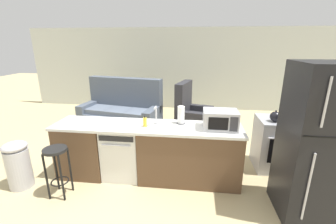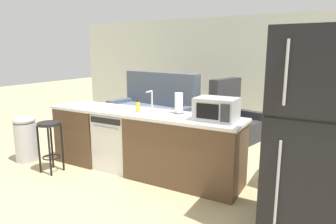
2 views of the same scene
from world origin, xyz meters
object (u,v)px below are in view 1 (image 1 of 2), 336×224
object	(u,v)px
paper_towel_roll	(181,115)
soap_bottle	(145,122)
dishwasher	(123,152)
bar_stool	(57,162)
kettle	(275,117)
couch	(122,113)
armchair	(191,116)
trash_bin	(18,164)
stove_range	(279,144)
microwave	(220,120)
refrigerator	(317,144)

from	to	relation	value
paper_towel_roll	soap_bottle	size ratio (longest dim) A/B	1.60
dishwasher	bar_stool	world-z (taller)	dishwasher
kettle	bar_stool	xyz separation A→B (m)	(-3.19, -1.05, -0.45)
couch	armchair	size ratio (longest dim) A/B	1.78
trash_bin	couch	distance (m)	2.79
armchair	couch	bearing A→B (deg)	-176.82
stove_range	paper_towel_roll	size ratio (longest dim) A/B	3.19
couch	armchair	distance (m)	1.77
microwave	armchair	world-z (taller)	armchair
dishwasher	stove_range	bearing A→B (deg)	11.91
stove_range	microwave	size ratio (longest dim) A/B	1.80
soap_bottle	couch	bearing A→B (deg)	116.55
bar_stool	couch	bearing A→B (deg)	89.43
stove_range	bar_stool	xyz separation A→B (m)	(-3.36, -1.17, 0.08)
stove_range	microwave	xyz separation A→B (m)	(-1.09, -0.55, 0.59)
dishwasher	armchair	world-z (taller)	armchair
dishwasher	trash_bin	distance (m)	1.56
stove_range	refrigerator	xyz separation A→B (m)	(-0.00, -1.10, 0.51)
dishwasher	refrigerator	world-z (taller)	refrigerator
microwave	paper_towel_roll	distance (m)	0.61
refrigerator	trash_bin	world-z (taller)	refrigerator
stove_range	couch	distance (m)	3.71
armchair	stove_range	bearing A→B (deg)	-48.06
paper_towel_roll	couch	size ratio (longest dim) A/B	0.13
paper_towel_roll	microwave	bearing A→B (deg)	-14.28
soap_bottle	trash_bin	distance (m)	2.01
microwave	soap_bottle	xyz separation A→B (m)	(-1.13, -0.05, -0.07)
paper_towel_roll	soap_bottle	xyz separation A→B (m)	(-0.54, -0.20, -0.07)
paper_towel_roll	couch	world-z (taller)	couch
couch	trash_bin	bearing A→B (deg)	-105.61
soap_bottle	bar_stool	world-z (taller)	soap_bottle
kettle	trash_bin	bearing A→B (deg)	-166.66
dishwasher	soap_bottle	bearing A→B (deg)	-7.02
refrigerator	dishwasher	bearing A→B (deg)	168.07
stove_range	armchair	bearing A→B (deg)	131.94
soap_bottle	armchair	size ratio (longest dim) A/B	0.15
microwave	armchair	bearing A→B (deg)	101.61
dishwasher	couch	bearing A→B (deg)	108.43
dishwasher	stove_range	distance (m)	2.66
dishwasher	armchair	bearing A→B (deg)	65.38
bar_stool	trash_bin	world-z (taller)	same
dishwasher	armchair	distance (m)	2.51
trash_bin	couch	bearing A→B (deg)	74.39
stove_range	trash_bin	size ratio (longest dim) A/B	1.22
stove_range	trash_bin	world-z (taller)	stove_range
soap_bottle	kettle	world-z (taller)	kettle
stove_range	paper_towel_roll	bearing A→B (deg)	-166.59
microwave	trash_bin	world-z (taller)	microwave
microwave	kettle	size ratio (longest dim) A/B	2.44
microwave	bar_stool	size ratio (longest dim) A/B	0.68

